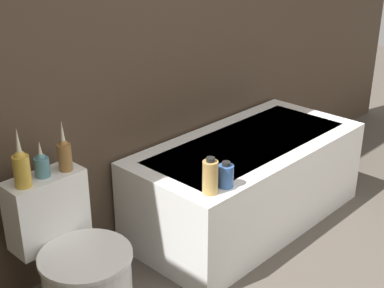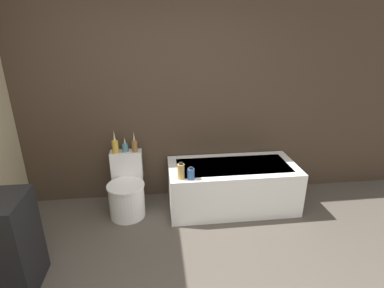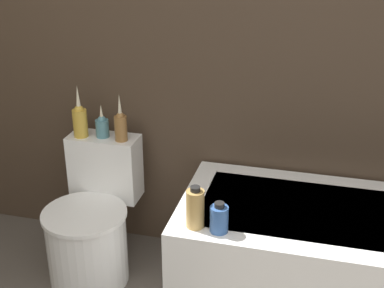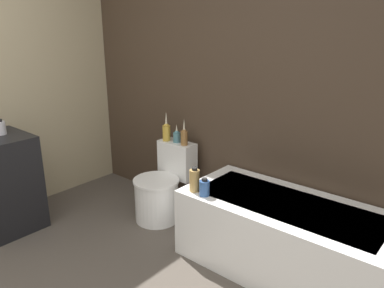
# 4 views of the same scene
# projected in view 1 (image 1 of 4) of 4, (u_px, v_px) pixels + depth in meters

# --- Properties ---
(wall_back_tiled) EXTENTS (6.40, 0.06, 2.60)m
(wall_back_tiled) POSITION_uv_depth(u_px,v_px,m) (89.00, 23.00, 2.62)
(wall_back_tiled) COLOR #423326
(wall_back_tiled) RESTS_ON ground_plane
(bathtub) EXTENTS (1.51, 0.72, 0.54)m
(bathtub) POSITION_uv_depth(u_px,v_px,m) (247.00, 181.00, 3.30)
(bathtub) COLOR white
(bathtub) RESTS_ON ground
(toilet) EXTENTS (0.42, 0.58, 0.69)m
(toilet) POSITION_uv_depth(u_px,v_px,m) (78.00, 270.00, 2.47)
(toilet) COLOR white
(toilet) RESTS_ON ground
(vase_gold) EXTENTS (0.07, 0.07, 0.28)m
(vase_gold) POSITION_uv_depth(u_px,v_px,m) (21.00, 167.00, 2.31)
(vase_gold) COLOR gold
(vase_gold) RESTS_ON toilet
(vase_silver) EXTENTS (0.07, 0.07, 0.18)m
(vase_silver) POSITION_uv_depth(u_px,v_px,m) (42.00, 164.00, 2.42)
(vase_silver) COLOR teal
(vase_silver) RESTS_ON toilet
(vase_bronze) EXTENTS (0.06, 0.06, 0.25)m
(vase_bronze) POSITION_uv_depth(u_px,v_px,m) (65.00, 154.00, 2.47)
(vase_bronze) COLOR olive
(vase_bronze) RESTS_ON toilet
(shampoo_bottle_tall) EXTENTS (0.08, 0.08, 0.19)m
(shampoo_bottle_tall) POSITION_uv_depth(u_px,v_px,m) (210.00, 177.00, 2.57)
(shampoo_bottle_tall) COLOR tan
(shampoo_bottle_tall) RESTS_ON bathtub
(shampoo_bottle_short) EXTENTS (0.08, 0.08, 0.14)m
(shampoo_bottle_short) POSITION_uv_depth(u_px,v_px,m) (226.00, 176.00, 2.64)
(shampoo_bottle_short) COLOR #335999
(shampoo_bottle_short) RESTS_ON bathtub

